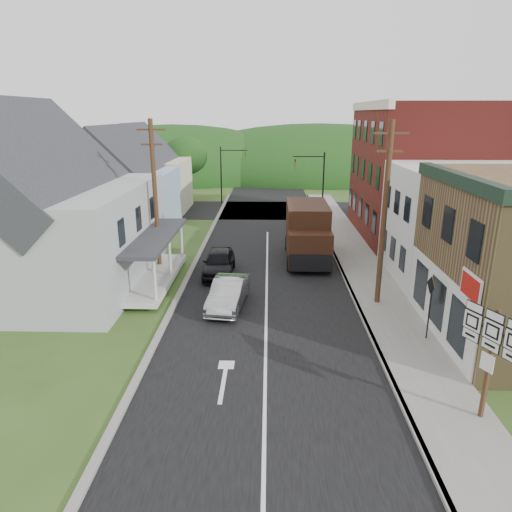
# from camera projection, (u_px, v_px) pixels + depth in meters

# --- Properties ---
(ground) EXTENTS (120.00, 120.00, 0.00)m
(ground) POSITION_uv_depth(u_px,v_px,m) (266.00, 335.00, 19.95)
(ground) COLOR #2D4719
(ground) RESTS_ON ground
(road) EXTENTS (9.00, 90.00, 0.02)m
(road) POSITION_uv_depth(u_px,v_px,m) (267.00, 263.00, 29.49)
(road) COLOR black
(road) RESTS_ON ground
(cross_road) EXTENTS (60.00, 9.00, 0.02)m
(cross_road) POSITION_uv_depth(u_px,v_px,m) (268.00, 210.00, 45.71)
(cross_road) COLOR black
(cross_road) RESTS_ON ground
(sidewalk_right) EXTENTS (2.80, 55.00, 0.15)m
(sidewalk_right) POSITION_uv_depth(u_px,v_px,m) (365.00, 273.00, 27.40)
(sidewalk_right) COLOR slate
(sidewalk_right) RESTS_ON ground
(curb_right) EXTENTS (0.20, 55.00, 0.15)m
(curb_right) POSITION_uv_depth(u_px,v_px,m) (342.00, 273.00, 27.44)
(curb_right) COLOR slate
(curb_right) RESTS_ON ground
(curb_left) EXTENTS (0.30, 55.00, 0.12)m
(curb_left) POSITION_uv_depth(u_px,v_px,m) (190.00, 272.00, 27.69)
(curb_left) COLOR slate
(curb_left) RESTS_ON ground
(storefront_white) EXTENTS (8.00, 7.00, 6.50)m
(storefront_white) POSITION_uv_depth(u_px,v_px,m) (466.00, 224.00, 25.83)
(storefront_white) COLOR silver
(storefront_white) RESTS_ON ground
(storefront_red) EXTENTS (8.00, 12.00, 10.00)m
(storefront_red) POSITION_uv_depth(u_px,v_px,m) (418.00, 173.00, 34.37)
(storefront_red) COLOR maroon
(storefront_red) RESTS_ON ground
(house_gray) EXTENTS (10.20, 12.24, 8.35)m
(house_gray) POSITION_uv_depth(u_px,v_px,m) (46.00, 210.00, 24.73)
(house_gray) COLOR #9A9D9F
(house_gray) RESTS_ON ground
(house_blue) EXTENTS (7.14, 8.16, 7.28)m
(house_blue) POSITION_uv_depth(u_px,v_px,m) (126.00, 189.00, 35.36)
(house_blue) COLOR #87A4B8
(house_blue) RESTS_ON ground
(house_cream) EXTENTS (7.14, 8.16, 7.28)m
(house_cream) POSITION_uv_depth(u_px,v_px,m) (149.00, 174.00, 43.96)
(house_cream) COLOR beige
(house_cream) RESTS_ON ground
(utility_pole_right) EXTENTS (1.60, 0.26, 9.00)m
(utility_pole_right) POSITION_uv_depth(u_px,v_px,m) (384.00, 214.00, 21.75)
(utility_pole_right) COLOR #472D19
(utility_pole_right) RESTS_ON ground
(utility_pole_left) EXTENTS (1.60, 0.26, 9.00)m
(utility_pole_left) POSITION_uv_depth(u_px,v_px,m) (155.00, 197.00, 26.37)
(utility_pole_left) COLOR #472D19
(utility_pole_left) RESTS_ON ground
(traffic_signal_right) EXTENTS (2.87, 0.20, 6.00)m
(traffic_signal_right) POSITION_uv_depth(u_px,v_px,m) (316.00, 177.00, 41.13)
(traffic_signal_right) COLOR black
(traffic_signal_right) RESTS_ON ground
(traffic_signal_left) EXTENTS (2.87, 0.20, 6.00)m
(traffic_signal_left) POSITION_uv_depth(u_px,v_px,m) (228.00, 168.00, 48.04)
(traffic_signal_left) COLOR black
(traffic_signal_left) RESTS_ON ground
(tree_left_b) EXTENTS (4.80, 4.80, 6.94)m
(tree_left_b) POSITION_uv_depth(u_px,v_px,m) (13.00, 182.00, 30.40)
(tree_left_b) COLOR #382616
(tree_left_b) RESTS_ON ground
(tree_left_c) EXTENTS (5.80, 5.80, 8.41)m
(tree_left_c) POSITION_uv_depth(u_px,v_px,m) (39.00, 155.00, 37.77)
(tree_left_c) COLOR #382616
(tree_left_c) RESTS_ON ground
(tree_left_d) EXTENTS (4.80, 4.80, 6.94)m
(tree_left_d) POSITION_uv_depth(u_px,v_px,m) (185.00, 156.00, 49.26)
(tree_left_d) COLOR #382616
(tree_left_d) RESTS_ON ground
(forested_ridge) EXTENTS (90.00, 30.00, 16.00)m
(forested_ridge) POSITION_uv_depth(u_px,v_px,m) (268.00, 175.00, 72.42)
(forested_ridge) COLOR black
(forested_ridge) RESTS_ON ground
(silver_sedan) EXTENTS (1.99, 4.48, 1.43)m
(silver_sedan) POSITION_uv_depth(u_px,v_px,m) (228.00, 293.00, 22.63)
(silver_sedan) COLOR #9F9FA4
(silver_sedan) RESTS_ON ground
(dark_sedan) EXTENTS (1.94, 4.54, 1.53)m
(dark_sedan) POSITION_uv_depth(u_px,v_px,m) (219.00, 263.00, 27.15)
(dark_sedan) COLOR black
(dark_sedan) RESTS_ON ground
(delivery_van) EXTENTS (2.77, 6.55, 3.64)m
(delivery_van) POSITION_uv_depth(u_px,v_px,m) (307.00, 233.00, 29.64)
(delivery_van) COLOR black
(delivery_van) RESTS_ON ground
(route_sign_cluster) EXTENTS (0.94, 1.93, 3.65)m
(route_sign_cluster) POSITION_uv_depth(u_px,v_px,m) (491.00, 349.00, 13.61)
(route_sign_cluster) COLOR #472D19
(route_sign_cluster) RESTS_ON sidewalk_right
(warning_sign) EXTENTS (0.14, 0.77, 2.78)m
(warning_sign) POSITION_uv_depth(u_px,v_px,m) (430.00, 299.00, 18.80)
(warning_sign) COLOR black
(warning_sign) RESTS_ON sidewalk_right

